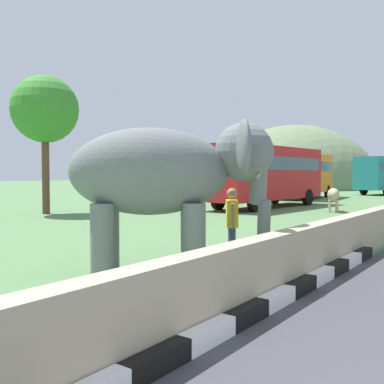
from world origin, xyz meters
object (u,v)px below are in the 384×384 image
Objects in this scene: person_handler at (232,222)px; bus_red at (266,172)px; bus_orange at (305,172)px; elephant at (168,174)px; cow_near at (333,195)px.

person_handler is 0.17× the size of bus_red.
bus_red is 10.51m from bus_orange.
bus_red is at bearing 20.64° from elephant.
bus_red reaches higher than person_handler.
elephant is 2.36× the size of person_handler.
person_handler is 0.19× the size of bus_orange.
elephant is at bearing -159.36° from bus_red.
bus_orange is 4.51× the size of cow_near.
person_handler is at bearing -161.33° from bus_orange.
elephant reaches higher than cow_near.
bus_red is at bearing -170.33° from bus_orange.
cow_near is at bearing -151.71° from bus_orange.
person_handler is 16.86m from bus_red.
bus_orange is at bearing 18.67° from person_handler.
bus_orange is (25.70, 8.68, 1.15)m from person_handler.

